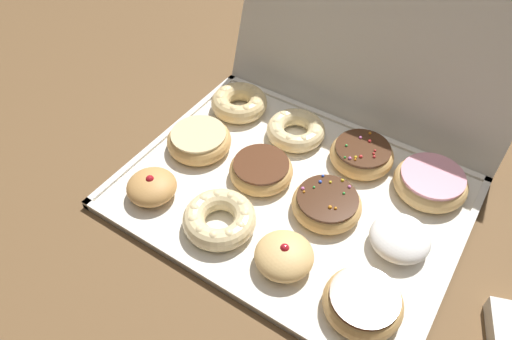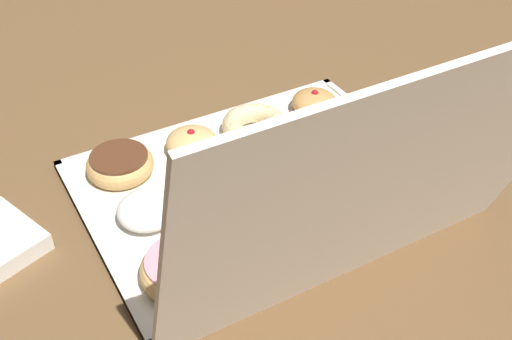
% 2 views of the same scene
% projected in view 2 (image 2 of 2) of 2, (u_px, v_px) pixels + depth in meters
% --- Properties ---
extents(ground_plane, '(3.00, 3.00, 0.00)m').
position_uv_depth(ground_plane, '(260.00, 187.00, 1.03)').
color(ground_plane, brown).
extents(donut_box, '(0.55, 0.42, 0.01)m').
position_uv_depth(donut_box, '(260.00, 185.00, 1.03)').
color(donut_box, silver).
rests_on(donut_box, ground).
extents(box_lid_open, '(0.55, 0.15, 0.40)m').
position_uv_depth(box_lid_open, '(388.00, 192.00, 0.71)').
color(box_lid_open, silver).
rests_on(box_lid_open, ground).
extents(jelly_filled_donut_0, '(0.08, 0.08, 0.05)m').
position_uv_depth(jelly_filled_donut_0, '(314.00, 102.00, 1.17)').
color(jelly_filled_donut_0, tan).
rests_on(jelly_filled_donut_0, donut_box).
extents(cruller_donut_1, '(0.12, 0.12, 0.04)m').
position_uv_depth(cruller_donut_1, '(254.00, 125.00, 1.12)').
color(cruller_donut_1, beige).
rests_on(cruller_donut_1, donut_box).
extents(jelly_filled_donut_2, '(0.09, 0.09, 0.05)m').
position_uv_depth(jelly_filled_donut_2, '(192.00, 142.00, 1.07)').
color(jelly_filled_donut_2, '#E5B770').
rests_on(jelly_filled_donut_2, donut_box).
extents(chocolate_frosted_donut_3, '(0.11, 0.11, 0.04)m').
position_uv_depth(chocolate_frosted_donut_3, '(120.00, 164.00, 1.03)').
color(chocolate_frosted_donut_3, tan).
rests_on(chocolate_frosted_donut_3, donut_box).
extents(glazed_ring_donut_4, '(0.12, 0.12, 0.04)m').
position_uv_depth(glazed_ring_donut_4, '(358.00, 137.00, 1.09)').
color(glazed_ring_donut_4, tan).
rests_on(glazed_ring_donut_4, donut_box).
extents(chocolate_frosted_donut_5, '(0.11, 0.11, 0.03)m').
position_uv_depth(chocolate_frosted_donut_5, '(294.00, 163.00, 1.03)').
color(chocolate_frosted_donut_5, tan).
rests_on(chocolate_frosted_donut_5, donut_box).
extents(sprinkle_donut_6, '(0.11, 0.11, 0.04)m').
position_uv_depth(sprinkle_donut_6, '(222.00, 185.00, 0.99)').
color(sprinkle_donut_6, tan).
rests_on(sprinkle_donut_6, donut_box).
extents(powdered_filled_donut_7, '(0.09, 0.09, 0.04)m').
position_uv_depth(powdered_filled_donut_7, '(147.00, 210.00, 0.94)').
color(powdered_filled_donut_7, white).
rests_on(powdered_filled_donut_7, donut_box).
extents(cruller_donut_8, '(0.11, 0.11, 0.04)m').
position_uv_depth(cruller_donut_8, '(410.00, 179.00, 1.00)').
color(cruller_donut_8, '#EACC8C').
rests_on(cruller_donut_8, donut_box).
extents(cruller_donut_9, '(0.11, 0.11, 0.03)m').
position_uv_depth(cruller_donut_9, '(338.00, 205.00, 0.95)').
color(cruller_donut_9, beige).
rests_on(cruller_donut_9, donut_box).
extents(sprinkle_donut_10, '(0.11, 0.11, 0.04)m').
position_uv_depth(sprinkle_donut_10, '(265.00, 237.00, 0.90)').
color(sprinkle_donut_10, tan).
rests_on(sprinkle_donut_10, donut_box).
extents(pink_frosted_donut_11, '(0.12, 0.12, 0.04)m').
position_uv_depth(pink_frosted_donut_11, '(185.00, 269.00, 0.85)').
color(pink_frosted_donut_11, '#E5B770').
rests_on(pink_frosted_donut_11, donut_box).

